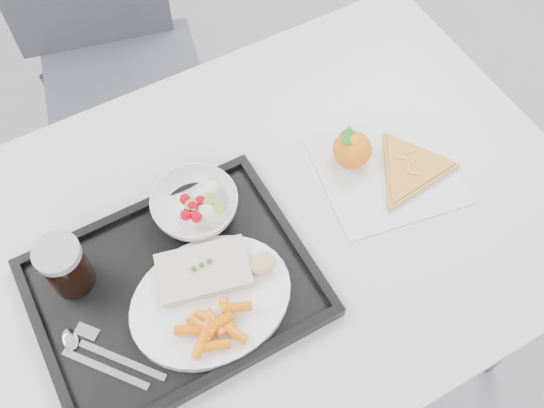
# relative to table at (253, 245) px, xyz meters

# --- Properties ---
(room) EXTENTS (6.04, 7.04, 2.84)m
(room) POSITION_rel_table_xyz_m (0.00, -0.30, 0.72)
(room) COLOR gray
(room) RESTS_ON ground
(table) EXTENTS (1.20, 0.80, 0.75)m
(table) POSITION_rel_table_xyz_m (0.00, 0.00, 0.00)
(table) COLOR #A9A9AC
(table) RESTS_ON ground
(chair) EXTENTS (0.51, 0.51, 0.93)m
(chair) POSITION_rel_table_xyz_m (-0.03, 0.77, -0.15)
(chair) COLOR #3D3E46
(chair) RESTS_ON ground
(tray) EXTENTS (0.45, 0.35, 0.03)m
(tray) POSITION_rel_table_xyz_m (-0.17, -0.04, 0.08)
(tray) COLOR black
(tray) RESTS_ON table
(dinner_plate) EXTENTS (0.27, 0.27, 0.02)m
(dinner_plate) POSITION_rel_table_xyz_m (-0.13, -0.10, 0.09)
(dinner_plate) COLOR white
(dinner_plate) RESTS_ON tray
(fish_fillet) EXTENTS (0.17, 0.12, 0.03)m
(fish_fillet) POSITION_rel_table_xyz_m (-0.12, -0.05, 0.11)
(fish_fillet) COLOR beige
(fish_fillet) RESTS_ON dinner_plate
(bread_roll) EXTENTS (0.05, 0.05, 0.03)m
(bread_roll) POSITION_rel_table_xyz_m (-0.03, -0.09, 0.12)
(bread_roll) COLOR tan
(bread_roll) RESTS_ON dinner_plate
(salad_bowl) EXTENTS (0.15, 0.15, 0.05)m
(salad_bowl) POSITION_rel_table_xyz_m (-0.07, 0.07, 0.11)
(salad_bowl) COLOR white
(salad_bowl) RESTS_ON tray
(cola_glass) EXTENTS (0.07, 0.07, 0.11)m
(cola_glass) POSITION_rel_table_xyz_m (-0.31, 0.05, 0.14)
(cola_glass) COLOR black
(cola_glass) RESTS_ON tray
(cutlery) EXTENTS (0.13, 0.16, 0.01)m
(cutlery) POSITION_rel_table_xyz_m (-0.32, -0.09, 0.08)
(cutlery) COLOR silver
(cutlery) RESTS_ON tray
(napkin) EXTENTS (0.29, 0.28, 0.00)m
(napkin) POSITION_rel_table_xyz_m (0.28, -0.01, 0.07)
(napkin) COLOR silver
(napkin) RESTS_ON table
(tangerine) EXTENTS (0.09, 0.09, 0.07)m
(tangerine) POSITION_rel_table_xyz_m (0.23, 0.04, 0.10)
(tangerine) COLOR orange
(tangerine) RESTS_ON napkin
(pizza_slice) EXTENTS (0.29, 0.29, 0.02)m
(pizza_slice) POSITION_rel_table_xyz_m (0.32, -0.04, 0.08)
(pizza_slice) COLOR #D9BE72
(pizza_slice) RESTS_ON napkin
(carrot_pile) EXTENTS (0.13, 0.09, 0.02)m
(carrot_pile) POSITION_rel_table_xyz_m (-0.15, -0.15, 0.11)
(carrot_pile) COLOR orange
(carrot_pile) RESTS_ON dinner_plate
(salad_contents) EXTENTS (0.09, 0.07, 0.02)m
(salad_contents) POSITION_rel_table_xyz_m (-0.06, 0.07, 0.12)
(salad_contents) COLOR #AA0010
(salad_contents) RESTS_ON salad_bowl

